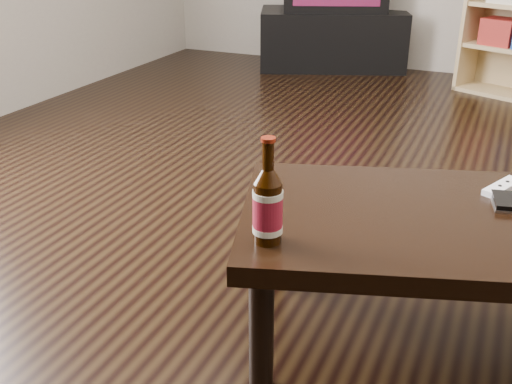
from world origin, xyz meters
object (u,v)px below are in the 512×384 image
at_px(coffee_table, 445,233).
at_px(phone, 504,202).
at_px(tv_stand, 332,39).
at_px(beer_bottle, 268,206).
at_px(remote, 502,187).

xyz_separation_m(coffee_table, phone, (0.13, 0.12, 0.06)).
bearing_deg(phone, tv_stand, 103.36).
height_order(coffee_table, beer_bottle, beer_bottle).
bearing_deg(phone, beer_bottle, -150.40).
bearing_deg(coffee_table, phone, 43.34).
relative_size(coffee_table, phone, 9.96).
xyz_separation_m(coffee_table, beer_bottle, (-0.38, -0.32, 0.15)).
height_order(tv_stand, coffee_table, tv_stand).
xyz_separation_m(tv_stand, beer_bottle, (0.92, -3.55, 0.27)).
height_order(phone, remote, same).
relative_size(tv_stand, remote, 7.02).
xyz_separation_m(beer_bottle, remote, (0.50, 0.54, -0.08)).
relative_size(tv_stand, phone, 9.22).
height_order(beer_bottle, remote, beer_bottle).
distance_m(coffee_table, phone, 0.19).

